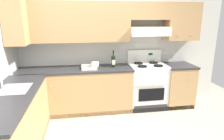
# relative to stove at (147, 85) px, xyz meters

# --- Properties ---
(wall_back) EXTENTS (4.68, 0.57, 2.55)m
(wall_back) POSITION_rel_stove_xyz_m (-0.68, 0.27, 1.00)
(wall_back) COLOR silver
(wall_back) RESTS_ON ground_plane
(counter_back_run) EXTENTS (3.60, 0.65, 0.91)m
(counter_back_run) POSITION_rel_stove_xyz_m (-1.03, -0.01, -0.03)
(counter_back_run) COLOR tan
(counter_back_run) RESTS_ON ground_plane
(counter_left_run) EXTENTS (0.63, 1.91, 1.13)m
(counter_left_run) POSITION_rel_stove_xyz_m (-2.31, -1.25, -0.02)
(counter_left_run) COLOR tan
(counter_left_run) RESTS_ON ground_plane
(stove) EXTENTS (0.76, 0.62, 1.20)m
(stove) POSITION_rel_stove_xyz_m (0.00, 0.00, 0.00)
(stove) COLOR white
(stove) RESTS_ON ground_plane
(wine_bottle) EXTENTS (0.08, 0.08, 0.34)m
(wine_bottle) POSITION_rel_stove_xyz_m (-0.73, -0.00, 0.57)
(wine_bottle) COLOR black
(wine_bottle) RESTS_ON counter_back_run
(bowl) EXTENTS (0.30, 0.28, 0.06)m
(bowl) POSITION_rel_stove_xyz_m (-1.22, -0.06, 0.45)
(bowl) COLOR white
(bowl) RESTS_ON counter_back_run
(paper_towel_roll) EXTENTS (0.14, 0.13, 0.13)m
(paper_towel_roll) POSITION_rel_stove_xyz_m (-1.10, -0.01, 0.49)
(paper_towel_roll) COLOR white
(paper_towel_roll) RESTS_ON counter_back_run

